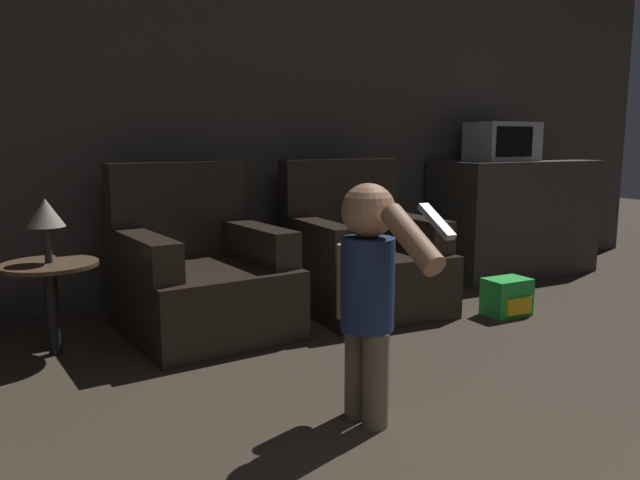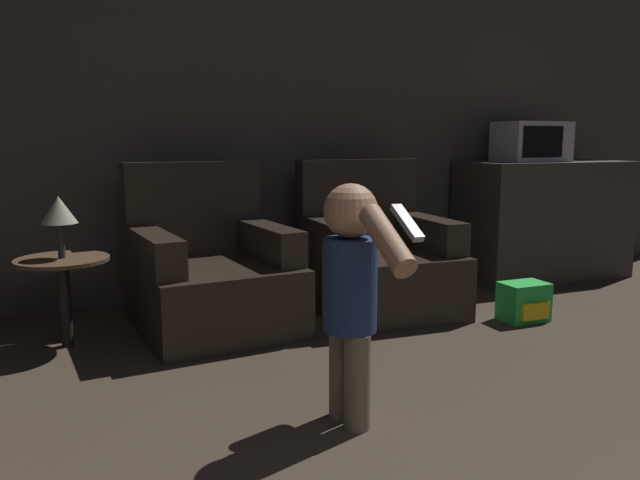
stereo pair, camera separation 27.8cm
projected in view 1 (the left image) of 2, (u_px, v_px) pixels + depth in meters
The scene contains 9 objects.
wall_back at pixel (202, 105), 4.09m from camera, with size 8.40×0.05×2.60m.
armchair_left at pixel (199, 276), 3.53m from camera, with size 0.91×0.99×0.94m.
armchair_right at pixel (361, 259), 4.02m from camera, with size 0.86×0.94×0.94m.
person_toddler at pixel (369, 284), 2.32m from camera, with size 0.20×0.62×0.92m.
toy_backpack at pixel (507, 297), 3.84m from camera, with size 0.27×0.21×0.23m.
kitchen_counter at pixel (513, 217), 5.03m from camera, with size 1.31×0.60×0.91m.
microwave at pixel (502, 142), 4.86m from camera, with size 0.52×0.34×0.30m.
side_table at pixel (50, 277), 3.09m from camera, with size 0.47×0.47×0.47m.
lamp at pixel (46, 214), 3.04m from camera, with size 0.18×0.18×0.32m.
Camera 1 is at (-1.26, 0.44, 1.08)m, focal length 35.00 mm.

